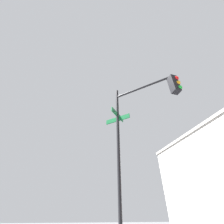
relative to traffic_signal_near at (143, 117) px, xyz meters
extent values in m
cylinder|color=black|center=(-0.78, -0.75, -1.30)|extent=(0.12, 0.12, 6.41)
cylinder|color=black|center=(0.11, 0.11, 1.50)|extent=(1.85, 1.78, 0.09)
cube|color=black|center=(1.01, 0.97, 1.05)|extent=(0.28, 0.28, 0.80)
sphere|color=red|center=(1.12, 1.07, 1.30)|extent=(0.18, 0.18, 0.18)
sphere|color=orange|center=(1.12, 1.07, 1.05)|extent=(0.18, 0.18, 0.18)
sphere|color=green|center=(1.12, 1.07, 0.80)|extent=(0.18, 0.18, 0.18)
cube|color=#0F5128|center=(-0.78, -0.75, 0.26)|extent=(0.82, 0.79, 0.20)
cube|color=#0F5128|center=(-0.78, -0.75, 0.48)|extent=(0.72, 0.75, 0.20)
camera|label=1|loc=(4.14, -2.43, -3.10)|focal=23.52mm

